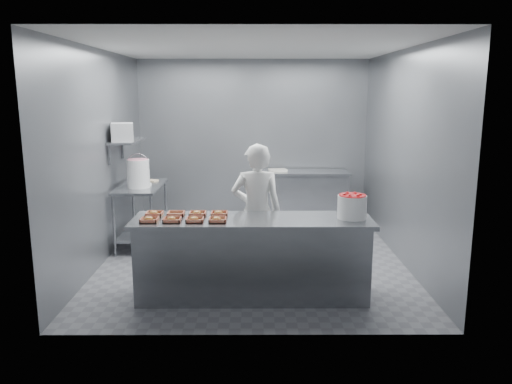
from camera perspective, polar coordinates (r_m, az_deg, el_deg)
floor at (r=6.96m, az=-0.38°, el=-7.43°), size 4.50×4.50×0.00m
ceiling at (r=6.61m, az=-0.41°, el=16.19°), size 4.50×4.50×0.00m
wall_back at (r=8.88m, az=-0.34°, el=5.93°), size 4.00×0.04×2.80m
wall_left at (r=6.94m, az=-17.17°, el=3.88°), size 0.04×4.50×2.80m
wall_right at (r=6.93m, az=16.42°, el=3.91°), size 0.04×4.50×2.80m
service_counter at (r=5.54m, az=-0.42°, el=-7.52°), size 2.60×0.70×0.90m
prep_table at (r=7.56m, az=-12.97°, el=-1.53°), size 0.60×1.20×0.90m
back_counter at (r=8.72m, az=5.58°, el=-0.52°), size 1.50×0.60×0.90m
wall_shelf at (r=7.45m, az=-14.58°, el=5.67°), size 0.35×0.90×0.03m
tray_0 at (r=5.39m, az=-12.11°, el=-3.10°), size 0.19×0.18×0.06m
tray_1 at (r=5.35m, az=-9.59°, el=-3.12°), size 0.19×0.18×0.06m
tray_2 at (r=5.31m, az=-7.03°, el=-3.14°), size 0.19×0.18×0.06m
tray_3 at (r=5.29m, az=-4.44°, el=-3.15°), size 0.19×0.18×0.06m
tray_4 at (r=5.64m, az=-11.56°, el=-2.42°), size 0.19×0.18×0.06m
tray_5 at (r=5.60m, az=-9.12°, el=-2.47°), size 0.19×0.18×0.04m
tray_6 at (r=5.57m, az=-6.71°, el=-2.45°), size 0.19×0.18×0.06m
tray_7 at (r=5.55m, az=-4.24°, el=-2.46°), size 0.19×0.18×0.06m
worker at (r=6.01m, az=0.07°, el=-2.28°), size 0.61×0.41×1.65m
strawberry_tub at (r=5.49m, az=10.93°, el=-1.54°), size 0.31×0.31×0.26m
glaze_bucket at (r=7.30m, az=-13.31°, el=2.15°), size 0.33×0.32×0.49m
bucket_lid at (r=7.48m, az=-13.08°, el=0.82°), size 0.38×0.38×0.03m
rag at (r=7.79m, az=-11.75°, el=1.29°), size 0.18×0.17×0.02m
appliance at (r=7.24m, az=-15.03°, el=6.62°), size 0.37×0.40×0.25m
paper_stack at (r=8.60m, az=2.50°, el=2.51°), size 0.33×0.26×0.04m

